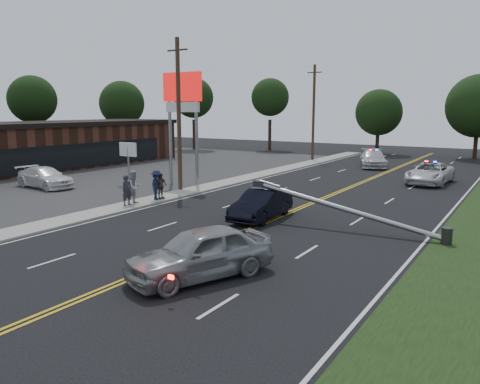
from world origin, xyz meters
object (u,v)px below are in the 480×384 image
Objects in this scene: crashed_sedan at (261,204)px; bystander_d at (161,186)px; fallen_streetlight at (354,211)px; utility_pole_mid at (179,115)px; parked_car at (45,177)px; waiting_sedan at (200,253)px; emergency_a at (430,173)px; bystander_c at (157,185)px; utility_pole_far at (314,113)px; bystander_a at (127,190)px; small_sign at (128,153)px; emergency_b at (373,159)px; bystander_b at (134,187)px; pylon_sign at (182,101)px.

bystander_d is at bearing 169.67° from crashed_sedan.
fallen_streetlight is 0.94× the size of utility_pole_mid.
utility_pole_mid is 2.02× the size of parked_car.
fallen_streetlight is 1.88× the size of waiting_sedan.
fallen_streetlight is at bearing 97.92° from waiting_sedan.
bystander_d is (-12.43, -15.70, 0.14)m from emergency_a.
fallen_streetlight reaches higher than bystander_c.
utility_pole_far is 28.04m from bystander_a.
utility_pole_far is at bearing 147.49° from emergency_a.
parked_car is 0.88× the size of emergency_a.
fallen_streetlight is at bearing -88.31° from bystander_d.
bystander_d is at bearing -28.59° from small_sign.
bystander_c is at bearing -31.04° from small_sign.
emergency_b reaches higher than crashed_sedan.
bystander_b reaches higher than waiting_sedan.
utility_pole_mid is 7.10m from bystander_a.
crashed_sedan is at bearing -17.13° from small_sign.
bystander_b is (0.91, -27.18, -4.00)m from utility_pole_far.
fallen_streetlight is 1.67× the size of emergency_b.
bystander_a is at bearing -45.27° from small_sign.
bystander_c is at bearing -124.55° from emergency_b.
small_sign is at bearing 167.60° from fallen_streetlight.
pylon_sign reaches higher than waiting_sedan.
utility_pole_far is 1.79× the size of emergency_b.
fallen_streetlight is 22.38m from parked_car.
utility_pole_mid is (4.80, 0.00, 2.75)m from small_sign.
fallen_streetlight reaches higher than crashed_sedan.
bystander_b reaches higher than parked_car.
small_sign reaches higher than bystander_d.
fallen_streetlight is 12.53m from bystander_b.
bystander_a reaches higher than parked_car.
emergency_b is (16.05, 24.11, 0.09)m from parked_car.
small_sign is at bearing 36.47° from bystander_c.
bystander_b is (9.90, -1.22, 0.37)m from parked_car.
fallen_streetlight is 0.94× the size of utility_pole_far.
emergency_a is 21.72m from bystander_b.
waiting_sedan is (15.88, -12.45, -1.49)m from small_sign.
small_sign is 14.16m from crashed_sedan.
waiting_sedan is 2.80× the size of bystander_c.
small_sign reaches higher than bystander_a.
waiting_sedan is at bearing -105.25° from fallen_streetlight.
utility_pole_mid reaches higher than pylon_sign.
pylon_sign is 20.06m from utility_pole_far.
bystander_d is at bearing 160.36° from waiting_sedan.
bystander_a reaches higher than bystander_d.
waiting_sedan is at bearing -108.75° from parked_car.
pylon_sign reaches higher than crashed_sedan.
bystander_a reaches higher than crashed_sedan.
bystander_a is 2.50m from bystander_d.
bystander_a reaches higher than emergency_a.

